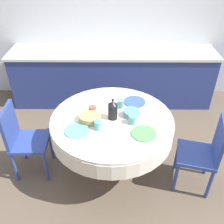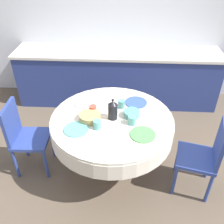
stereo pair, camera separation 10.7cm
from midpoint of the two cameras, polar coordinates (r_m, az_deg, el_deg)
The scene contains 17 objects.
ground_plane at distance 3.19m, azimuth -0.98°, elevation -12.39°, with size 12.00×12.00×0.00m, color brown.
wall_back at distance 4.17m, azimuth -0.61°, elevation 20.63°, with size 7.00×0.05×2.60m.
kitchen_counter at distance 4.17m, azimuth -0.61°, elevation 8.01°, with size 3.24×0.64×0.89m.
dining_table at distance 2.75m, azimuth -1.12°, elevation -3.47°, with size 1.34×1.34×0.76m.
chair_left at distance 2.81m, azimuth 19.40°, elevation -8.53°, with size 0.48×0.48×0.90m.
chair_right at distance 3.01m, azimuth -20.74°, elevation -5.49°, with size 0.41×0.41×0.90m.
plate_near_left at distance 2.54m, azimuth -9.19°, elevation -4.17°, with size 0.25×0.25×0.01m, color #60BCB7.
cup_near_left at distance 2.51m, azimuth -4.45°, elevation -3.00°, with size 0.08×0.08×0.09m, color #5BA39E.
plate_near_right at distance 2.48m, azimuth 6.09°, elevation -4.91°, with size 0.25×0.25×0.01m, color #5BA85B.
cup_near_right at distance 2.58m, azimuth 3.47°, elevation -1.77°, with size 0.08×0.08×0.09m, color #5BA39E.
plate_far_left at distance 2.91m, azimuth -7.36°, elevation 1.77°, with size 0.25×0.25×0.01m, color white.
cup_far_left at distance 2.73m, azimuth -5.60°, elevation 0.43°, with size 0.08×0.08×0.09m, color #CC4C3D.
plate_far_right at distance 2.94m, azimuth 4.17°, elevation 2.35°, with size 0.25×0.25×0.01m, color #3856AD.
cup_far_right at distance 2.82m, azimuth 0.84°, elevation 1.89°, with size 0.08×0.08×0.09m, color #5BA39E.
coffee_carafe at distance 2.62m, azimuth -1.00°, elevation 0.43°, with size 0.10×0.10×0.24m.
bread_basket at distance 2.64m, azimuth -6.21°, elevation -1.31°, with size 0.23×0.23×0.07m, color tan.
fruit_bowl at distance 2.70m, azimuth 3.32°, elevation -0.26°, with size 0.17×0.17×0.07m, color #569993.
Camera 1 is at (0.01, -2.15, 2.36)m, focal length 40.00 mm.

